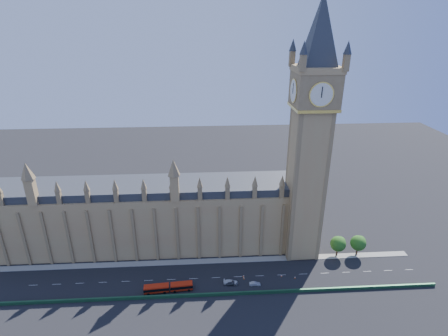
{
  "coord_description": "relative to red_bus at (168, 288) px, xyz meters",
  "views": [
    {
      "loc": [
        0.75,
        -100.7,
        84.9
      ],
      "look_at": [
        7.56,
        10.0,
        38.57
      ],
      "focal_mm": 28.0,
      "sensor_mm": 36.0,
      "label": 1
    }
  ],
  "objects": [
    {
      "name": "kerb_north",
      "position": [
        12.41,
        15.3,
        -1.39
      ],
      "size": [
        160.0,
        3.0,
        0.16
      ],
      "primitive_type": "cube",
      "color": "gray",
      "rests_on": "ground"
    },
    {
      "name": "bridge_parapet",
      "position": [
        12.41,
        -3.2,
        -0.87
      ],
      "size": [
        160.0,
        0.6,
        1.2
      ],
      "primitive_type": "cube",
      "color": "#1E4C2D",
      "rests_on": "ground"
    },
    {
      "name": "palace_westminster",
      "position": [
        -12.59,
        27.8,
        12.39
      ],
      "size": [
        120.0,
        20.0,
        28.0
      ],
      "color": "#A88151",
      "rests_on": "ground"
    },
    {
      "name": "car_white",
      "position": [
        21.54,
        2.18,
        -0.72
      ],
      "size": [
        5.38,
        2.73,
        1.5
      ],
      "primitive_type": "imported",
      "rotation": [
        0.0,
        0.0,
        1.44
      ],
      "color": "white",
      "rests_on": "ground"
    },
    {
      "name": "cone_b",
      "position": [
        26.41,
        4.43,
        -1.08
      ],
      "size": [
        0.61,
        0.61,
        0.79
      ],
      "rotation": [
        0.0,
        0.0,
        -0.26
      ],
      "color": "black",
      "rests_on": "ground"
    },
    {
      "name": "ground",
      "position": [
        12.41,
        5.8,
        -1.47
      ],
      "size": [
        400.0,
        400.0,
        0.0
      ],
      "primitive_type": "plane",
      "color": "black",
      "rests_on": "ground"
    },
    {
      "name": "elizabeth_tower",
      "position": [
        50.41,
        19.8,
        53.09
      ],
      "size": [
        20.59,
        20.59,
        105.0
      ],
      "color": "#A88151",
      "rests_on": "ground"
    },
    {
      "name": "cone_d",
      "position": [
        44.77,
        3.7,
        -1.1
      ],
      "size": [
        0.62,
        0.62,
        0.76
      ],
      "rotation": [
        0.0,
        0.0,
        -0.4
      ],
      "color": "black",
      "rests_on": "ground"
    },
    {
      "name": "tree_east_far",
      "position": [
        72.63,
        15.89,
        4.17
      ],
      "size": [
        6.0,
        6.0,
        8.5
      ],
      "color": "#382619",
      "rests_on": "ground"
    },
    {
      "name": "red_bus",
      "position": [
        0.0,
        0.0,
        0.0
      ],
      "size": [
        16.57,
        3.69,
        2.79
      ],
      "rotation": [
        0.0,
        0.0,
        0.08
      ],
      "color": "red",
      "rests_on": "ground"
    },
    {
      "name": "car_silver",
      "position": [
        29.88,
        0.99,
        -0.83
      ],
      "size": [
        3.98,
        1.64,
        1.28
      ],
      "primitive_type": "imported",
      "rotation": [
        0.0,
        0.0,
        1.5
      ],
      "color": "#96979D",
      "rests_on": "ground"
    },
    {
      "name": "tree_east_near",
      "position": [
        64.63,
        15.89,
        4.17
      ],
      "size": [
        6.0,
        6.0,
        8.5
      ],
      "color": "#382619",
      "rests_on": "ground"
    },
    {
      "name": "cone_c",
      "position": [
        26.41,
        5.51,
        -1.09
      ],
      "size": [
        0.61,
        0.61,
        0.78
      ],
      "rotation": [
        0.0,
        0.0,
        0.29
      ],
      "color": "black",
      "rests_on": "ground"
    },
    {
      "name": "cone_a",
      "position": [
        40.14,
        4.84,
        -1.13
      ],
      "size": [
        0.56,
        0.56,
        0.69
      ],
      "rotation": [
        0.0,
        0.0,
        0.35
      ],
      "color": "black",
      "rests_on": "ground"
    },
    {
      "name": "car_grey",
      "position": [
        21.84,
        1.89,
        -0.71
      ],
      "size": [
        4.53,
        1.97,
        1.52
      ],
      "primitive_type": "imported",
      "rotation": [
        0.0,
        0.0,
        1.53
      ],
      "color": "#3E4045",
      "rests_on": "ground"
    }
  ]
}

